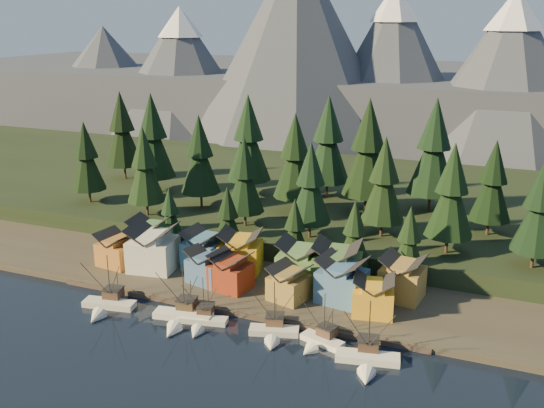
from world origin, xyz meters
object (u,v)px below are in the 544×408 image
at_px(house_front_0, 117,248).
at_px(house_back_0, 150,236).
at_px(house_back_1, 204,248).
at_px(boat_6, 368,353).
at_px(house_front_1, 153,247).
at_px(boat_2, 180,311).
at_px(boat_4, 274,326).
at_px(boat_3, 201,316).
at_px(boat_1, 106,299).
at_px(boat_5, 320,335).

xyz_separation_m(house_front_0, house_back_0, (4.18, 7.51, 0.84)).
bearing_deg(house_back_1, boat_6, -23.89).
distance_m(boat_6, house_front_1, 58.02).
xyz_separation_m(boat_6, house_back_1, (-43.92, 23.56, 4.10)).
height_order(boat_2, house_front_1, house_front_1).
relative_size(boat_4, house_front_0, 1.29).
distance_m(boat_2, boat_6, 37.66).
distance_m(boat_3, house_front_0, 34.89).
relative_size(boat_2, house_back_1, 1.42).
relative_size(house_front_1, house_back_0, 1.18).
xyz_separation_m(boat_2, boat_4, (19.06, 1.42, -0.02)).
xyz_separation_m(boat_1, boat_6, (54.32, -0.42, -0.01)).
xyz_separation_m(boat_2, house_back_1, (-6.29, 21.98, 4.15)).
relative_size(boat_6, house_front_1, 1.10).
bearing_deg(boat_1, house_back_0, 92.70).
relative_size(boat_5, house_front_1, 0.96).
distance_m(boat_2, house_back_0, 32.80).
xyz_separation_m(boat_2, boat_6, (37.63, -1.59, 0.05)).
distance_m(boat_4, house_front_0, 47.81).
distance_m(house_front_1, house_back_0, 8.26).
bearing_deg(boat_1, boat_2, -5.34).
relative_size(house_front_0, house_front_1, 0.79).
bearing_deg(boat_5, house_front_0, -177.59).
height_order(boat_2, boat_3, boat_2).
distance_m(boat_5, house_front_1, 47.98).
relative_size(boat_2, boat_6, 1.06).
xyz_separation_m(boat_3, boat_4, (14.57, 1.14, 0.37)).
bearing_deg(boat_2, boat_1, 175.16).
xyz_separation_m(boat_2, house_back_0, (-22.04, 23.91, 4.29)).
relative_size(boat_5, house_back_0, 1.13).
bearing_deg(house_back_1, boat_3, -59.24).
bearing_deg(house_back_0, boat_1, -84.20).
height_order(boat_5, house_back_1, house_back_1).
relative_size(boat_3, house_back_1, 1.14).
distance_m(house_back_0, house_back_1, 15.86).
bearing_deg(boat_4, house_back_1, 125.02).
xyz_separation_m(house_front_0, house_front_1, (9.21, 0.97, 1.28)).
xyz_separation_m(boat_1, house_back_1, (10.40, 23.14, 4.10)).
height_order(boat_4, house_front_1, house_front_1).
bearing_deg(house_back_0, house_front_1, -58.67).
relative_size(boat_2, house_back_0, 1.37).
bearing_deg(house_front_0, house_front_1, 13.93).
bearing_deg(boat_3, boat_2, 172.26).
bearing_deg(house_back_1, boat_2, -69.70).
bearing_deg(house_front_0, boat_2, -24.13).
xyz_separation_m(boat_2, house_front_0, (-26.21, 16.39, 3.45)).
relative_size(boat_5, boat_6, 0.88).
relative_size(boat_6, house_back_1, 1.34).
bearing_deg(boat_4, house_front_0, 145.75).
height_order(boat_6, house_back_1, boat_6).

